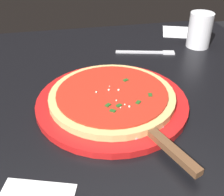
{
  "coord_description": "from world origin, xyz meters",
  "views": [
    {
      "loc": [
        -0.13,
        -0.59,
        1.17
      ],
      "look_at": [
        -0.03,
        -0.05,
        0.8
      ],
      "focal_mm": 46.1,
      "sensor_mm": 36.0,
      "label": 1
    }
  ],
  "objects_px": {
    "cup_tall_drink": "(200,30)",
    "fork": "(149,52)",
    "pizza_server": "(158,139)",
    "napkin_folded_right": "(179,32)",
    "serving_plate": "(112,102)",
    "pizza": "(112,96)"
  },
  "relations": [
    {
      "from": "pizza_server",
      "to": "fork",
      "type": "bearing_deg",
      "value": 75.18
    },
    {
      "from": "cup_tall_drink",
      "to": "serving_plate",
      "type": "bearing_deg",
      "value": -140.85
    },
    {
      "from": "pizza",
      "to": "cup_tall_drink",
      "type": "height_order",
      "value": "cup_tall_drink"
    },
    {
      "from": "pizza",
      "to": "serving_plate",
      "type": "bearing_deg",
      "value": 120.83
    },
    {
      "from": "serving_plate",
      "to": "napkin_folded_right",
      "type": "distance_m",
      "value": 0.53
    },
    {
      "from": "pizza",
      "to": "cup_tall_drink",
      "type": "bearing_deg",
      "value": 39.15
    },
    {
      "from": "serving_plate",
      "to": "pizza",
      "type": "xyz_separation_m",
      "value": [
        0.0,
        -0.0,
        0.02
      ]
    },
    {
      "from": "pizza",
      "to": "pizza_server",
      "type": "relative_size",
      "value": 1.31
    },
    {
      "from": "pizza",
      "to": "fork",
      "type": "height_order",
      "value": "pizza"
    },
    {
      "from": "pizza",
      "to": "pizza_server",
      "type": "distance_m",
      "value": 0.17
    },
    {
      "from": "pizza_server",
      "to": "napkin_folded_right",
      "type": "bearing_deg",
      "value": 64.14
    },
    {
      "from": "serving_plate",
      "to": "napkin_folded_right",
      "type": "relative_size",
      "value": 2.94
    },
    {
      "from": "pizza_server",
      "to": "fork",
      "type": "xyz_separation_m",
      "value": [
        0.11,
        0.41,
        -0.02
      ]
    },
    {
      "from": "cup_tall_drink",
      "to": "napkin_folded_right",
      "type": "xyz_separation_m",
      "value": [
        -0.01,
        0.13,
        -0.05
      ]
    },
    {
      "from": "pizza_server",
      "to": "cup_tall_drink",
      "type": "height_order",
      "value": "cup_tall_drink"
    },
    {
      "from": "pizza",
      "to": "fork",
      "type": "xyz_separation_m",
      "value": [
        0.17,
        0.26,
        -0.02
      ]
    },
    {
      "from": "pizza_server",
      "to": "cup_tall_drink",
      "type": "bearing_deg",
      "value": 56.89
    },
    {
      "from": "cup_tall_drink",
      "to": "fork",
      "type": "bearing_deg",
      "value": -173.13
    },
    {
      "from": "fork",
      "to": "cup_tall_drink",
      "type": "bearing_deg",
      "value": 6.87
    },
    {
      "from": "pizza_server",
      "to": "cup_tall_drink",
      "type": "xyz_separation_m",
      "value": [
        0.28,
        0.43,
        0.03
      ]
    },
    {
      "from": "fork",
      "to": "serving_plate",
      "type": "bearing_deg",
      "value": -123.24
    },
    {
      "from": "fork",
      "to": "pizza_server",
      "type": "bearing_deg",
      "value": -104.82
    }
  ]
}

